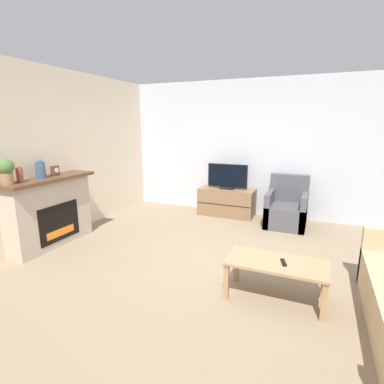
{
  "coord_description": "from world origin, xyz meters",
  "views": [
    {
      "loc": [
        1.07,
        -3.36,
        1.83
      ],
      "look_at": [
        -0.63,
        0.62,
        0.85
      ],
      "focal_mm": 28.0,
      "sensor_mm": 36.0,
      "label": 1
    }
  ],
  "objects_px": {
    "tv": "(227,178)",
    "armchair": "(286,210)",
    "tv_stand": "(227,202)",
    "potted_plant": "(6,170)",
    "remote": "(283,262)",
    "mantel_clock": "(55,171)",
    "mantel_vase_left": "(20,174)",
    "fireplace": "(50,211)",
    "mantel_vase_centre_left": "(40,170)",
    "coffee_table": "(276,266)"
  },
  "relations": [
    {
      "from": "mantel_vase_centre_left",
      "to": "armchair",
      "type": "bearing_deg",
      "value": 37.84
    },
    {
      "from": "potted_plant",
      "to": "tv_stand",
      "type": "xyz_separation_m",
      "value": [
        2.0,
        3.2,
        -0.99
      ]
    },
    {
      "from": "potted_plant",
      "to": "armchair",
      "type": "xyz_separation_m",
      "value": [
        3.2,
        2.99,
        -0.97
      ]
    },
    {
      "from": "mantel_clock",
      "to": "coffee_table",
      "type": "xyz_separation_m",
      "value": [
        3.35,
        -0.29,
        -0.78
      ]
    },
    {
      "from": "potted_plant",
      "to": "tv",
      "type": "height_order",
      "value": "potted_plant"
    },
    {
      "from": "potted_plant",
      "to": "armchair",
      "type": "bearing_deg",
      "value": 43.11
    },
    {
      "from": "potted_plant",
      "to": "mantel_vase_centre_left",
      "type": "bearing_deg",
      "value": 90.0
    },
    {
      "from": "mantel_vase_left",
      "to": "armchair",
      "type": "relative_size",
      "value": 0.25
    },
    {
      "from": "fireplace",
      "to": "tv",
      "type": "bearing_deg",
      "value": 51.99
    },
    {
      "from": "mantel_vase_centre_left",
      "to": "potted_plant",
      "type": "bearing_deg",
      "value": -90.0
    },
    {
      "from": "fireplace",
      "to": "remote",
      "type": "distance_m",
      "value": 3.45
    },
    {
      "from": "tv_stand",
      "to": "coffee_table",
      "type": "bearing_deg",
      "value": -63.49
    },
    {
      "from": "mantel_vase_centre_left",
      "to": "mantel_clock",
      "type": "bearing_deg",
      "value": 89.83
    },
    {
      "from": "mantel_vase_left",
      "to": "tv",
      "type": "relative_size",
      "value": 0.29
    },
    {
      "from": "mantel_vase_left",
      "to": "mantel_vase_centre_left",
      "type": "bearing_deg",
      "value": 90.0
    },
    {
      "from": "mantel_vase_centre_left",
      "to": "tv",
      "type": "bearing_deg",
      "value": 53.37
    },
    {
      "from": "mantel_vase_centre_left",
      "to": "mantel_vase_left",
      "type": "bearing_deg",
      "value": -90.0
    },
    {
      "from": "potted_plant",
      "to": "mantel_clock",
      "type": "bearing_deg",
      "value": 89.94
    },
    {
      "from": "fireplace",
      "to": "mantel_vase_left",
      "type": "distance_m",
      "value": 0.77
    },
    {
      "from": "mantel_clock",
      "to": "remote",
      "type": "bearing_deg",
      "value": -5.08
    },
    {
      "from": "mantel_vase_left",
      "to": "remote",
      "type": "xyz_separation_m",
      "value": [
        3.43,
        0.28,
        -0.74
      ]
    },
    {
      "from": "fireplace",
      "to": "remote",
      "type": "relative_size",
      "value": 9.38
    },
    {
      "from": "mantel_clock",
      "to": "tv",
      "type": "distance_m",
      "value": 3.17
    },
    {
      "from": "coffee_table",
      "to": "mantel_vase_left",
      "type": "bearing_deg",
      "value": -175.02
    },
    {
      "from": "fireplace",
      "to": "mantel_vase_centre_left",
      "type": "distance_m",
      "value": 0.66
    },
    {
      "from": "tv",
      "to": "armchair",
      "type": "bearing_deg",
      "value": -9.64
    },
    {
      "from": "fireplace",
      "to": "coffee_table",
      "type": "height_order",
      "value": "fireplace"
    },
    {
      "from": "mantel_vase_centre_left",
      "to": "remote",
      "type": "bearing_deg",
      "value": -0.84
    },
    {
      "from": "armchair",
      "to": "mantel_vase_left",
      "type": "bearing_deg",
      "value": -138.68
    },
    {
      "from": "mantel_vase_centre_left",
      "to": "mantel_clock",
      "type": "relative_size",
      "value": 1.89
    },
    {
      "from": "mantel_vase_left",
      "to": "tv",
      "type": "height_order",
      "value": "mantel_vase_left"
    },
    {
      "from": "coffee_table",
      "to": "mantel_vase_centre_left",
      "type": "bearing_deg",
      "value": 179.4
    },
    {
      "from": "tv_stand",
      "to": "remote",
      "type": "xyz_separation_m",
      "value": [
        1.43,
        -2.74,
        0.16
      ]
    },
    {
      "from": "armchair",
      "to": "tv",
      "type": "bearing_deg",
      "value": 170.36
    },
    {
      "from": "potted_plant",
      "to": "tv",
      "type": "bearing_deg",
      "value": 57.99
    },
    {
      "from": "mantel_vase_centre_left",
      "to": "potted_plant",
      "type": "relative_size",
      "value": 0.83
    },
    {
      "from": "mantel_clock",
      "to": "potted_plant",
      "type": "height_order",
      "value": "potted_plant"
    },
    {
      "from": "mantel_vase_left",
      "to": "armchair",
      "type": "xyz_separation_m",
      "value": [
        3.2,
        2.81,
        -0.88
      ]
    },
    {
      "from": "tv_stand",
      "to": "tv",
      "type": "distance_m",
      "value": 0.51
    },
    {
      "from": "potted_plant",
      "to": "remote",
      "type": "distance_m",
      "value": 3.55
    },
    {
      "from": "tv_stand",
      "to": "mantel_vase_centre_left",
      "type": "bearing_deg",
      "value": -126.61
    },
    {
      "from": "coffee_table",
      "to": "tv",
      "type": "bearing_deg",
      "value": 116.53
    },
    {
      "from": "potted_plant",
      "to": "tv_stand",
      "type": "bearing_deg",
      "value": 58.01
    },
    {
      "from": "mantel_vase_centre_left",
      "to": "armchair",
      "type": "relative_size",
      "value": 0.31
    },
    {
      "from": "remote",
      "to": "mantel_clock",
      "type": "bearing_deg",
      "value": 157.52
    },
    {
      "from": "tv_stand",
      "to": "mantel_vase_left",
      "type": "bearing_deg",
      "value": -123.52
    },
    {
      "from": "mantel_vase_centre_left",
      "to": "remote",
      "type": "height_order",
      "value": "mantel_vase_centre_left"
    },
    {
      "from": "tv_stand",
      "to": "potted_plant",
      "type": "bearing_deg",
      "value": -121.99
    },
    {
      "from": "mantel_clock",
      "to": "tv_stand",
      "type": "distance_m",
      "value": 3.27
    },
    {
      "from": "fireplace",
      "to": "potted_plant",
      "type": "bearing_deg",
      "value": -88.45
    }
  ]
}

